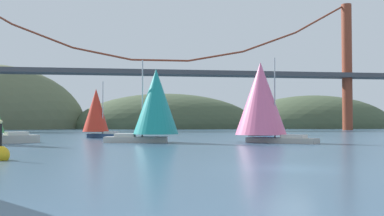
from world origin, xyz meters
name	(u,v)px	position (x,y,z in m)	size (l,w,h in m)	color
ground_plane	(288,168)	(0.00, 0.00, 0.00)	(360.00, 360.00, 0.00)	#385670
headland_center	(167,128)	(5.00, 135.00, 0.00)	(66.20, 44.00, 24.65)	#425138
headland_right	(314,128)	(60.00, 135.00, 0.00)	(59.85, 44.00, 24.33)	#425138
suspension_bridge	(160,69)	(0.00, 95.00, 16.32)	(141.37, 6.00, 35.80)	brown
sailboat_pink_spinnaker	(261,100)	(6.79, 26.61, 4.73)	(9.43, 9.02, 9.30)	#B7B2A8
sailboat_blue_spinnaker	(264,110)	(15.62, 53.95, 4.43)	(6.98, 8.15, 9.37)	black
sailboat_teal_sail	(155,103)	(-5.02, 27.58, 4.30)	(8.45, 5.57, 9.07)	#B7B2A8
sailboat_scarlet_sail	(97,112)	(-12.47, 43.15, 3.73)	(6.78, 5.93, 8.01)	navy
channel_buoy	(0,154)	(-15.26, 6.67, 0.37)	(1.10, 1.10, 2.64)	gold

